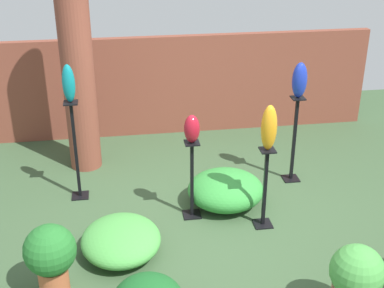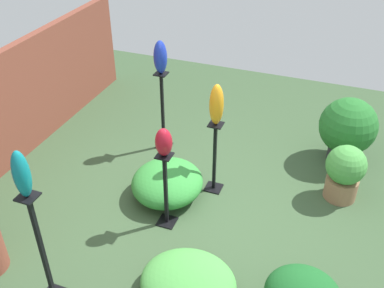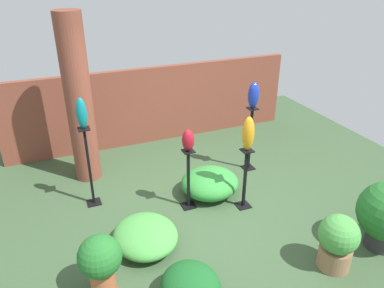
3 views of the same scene
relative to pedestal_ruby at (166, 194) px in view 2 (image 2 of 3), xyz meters
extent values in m
plane|color=#385133|center=(0.24, -0.34, -0.42)|extent=(8.00, 8.00, 0.00)
cube|color=black|center=(0.00, 0.00, -0.41)|extent=(0.20, 0.20, 0.01)
cube|color=black|center=(0.00, 0.00, 0.05)|extent=(0.04, 0.04, 0.93)
cube|color=black|center=(0.00, 0.00, 0.50)|extent=(0.16, 0.16, 0.01)
cube|color=black|center=(0.75, -0.30, -0.41)|extent=(0.20, 0.20, 0.01)
cube|color=black|center=(0.75, -0.30, 0.05)|extent=(0.04, 0.04, 0.93)
cube|color=black|center=(0.75, -0.30, 0.51)|extent=(0.16, 0.16, 0.01)
cube|color=black|center=(1.38, 0.64, -0.41)|extent=(0.20, 0.20, 0.01)
cube|color=black|center=(1.38, 0.64, 0.14)|extent=(0.04, 0.04, 1.12)
cube|color=black|center=(1.38, 0.64, 0.69)|extent=(0.16, 0.16, 0.02)
cube|color=black|center=(-1.28, 0.62, 0.19)|extent=(0.04, 0.04, 1.22)
cube|color=black|center=(-1.28, 0.62, 0.80)|extent=(0.16, 0.16, 0.02)
ellipsoid|color=maroon|center=(0.00, 0.00, 0.66)|extent=(0.17, 0.18, 0.31)
ellipsoid|color=orange|center=(0.75, -0.30, 0.76)|extent=(0.17, 0.16, 0.49)
ellipsoid|color=#192D9E|center=(1.38, 0.64, 0.92)|extent=(0.18, 0.17, 0.43)
ellipsoid|color=#0F727A|center=(-1.28, 0.62, 1.02)|extent=(0.14, 0.13, 0.44)
cylinder|color=#2D2D33|center=(1.93, -1.72, -0.31)|extent=(0.38, 0.38, 0.22)
sphere|color=#236B28|center=(1.93, -1.72, 0.11)|extent=(0.74, 0.74, 0.74)
cylinder|color=#936B4C|center=(1.14, -1.77, -0.28)|extent=(0.38, 0.38, 0.27)
sphere|color=#479942|center=(1.14, -1.77, 0.05)|extent=(0.47, 0.47, 0.47)
ellipsoid|color=#479942|center=(-0.82, -0.57, -0.27)|extent=(0.81, 0.91, 0.30)
ellipsoid|color=#338C38|center=(0.42, 0.17, -0.22)|extent=(0.89, 0.84, 0.40)
camera|label=1|loc=(-0.77, -5.10, 2.96)|focal=50.00mm
camera|label=2|loc=(-3.36, -1.57, 3.14)|focal=42.00mm
camera|label=3|loc=(-1.69, -4.23, 2.87)|focal=35.00mm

